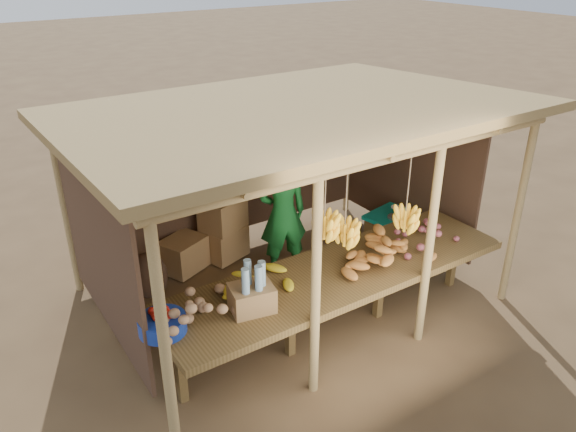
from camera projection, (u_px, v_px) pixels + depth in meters
ground at (288, 293)px, 6.87m from camera, size 60.00×60.00×0.00m
stall_structure at (284, 142)px, 6.06m from camera, size 4.70×3.50×2.43m
counter at (338, 276)px, 5.83m from camera, size 3.90×1.05×0.80m
potato_heap at (189, 307)px, 4.93m from camera, size 0.95×0.61×0.36m
sweet_potato_heap at (381, 248)px, 5.88m from camera, size 1.14×0.87×0.36m
onion_heap at (420, 227)px, 6.32m from camera, size 0.94×0.68×0.36m
banana_pile at (255, 272)px, 5.47m from camera, size 0.67×0.43×0.35m
tomato_basin at (162, 323)px, 4.87m from camera, size 0.42×0.42×0.22m
bottle_box at (252, 292)px, 5.12m from camera, size 0.45×0.38×0.50m
vendor at (283, 214)px, 6.94m from camera, size 0.69×0.53×1.68m
tarp_crate at (391, 233)px, 7.61m from camera, size 0.74×0.67×0.77m
carton_stack at (210, 236)px, 7.38m from camera, size 1.25×0.60×0.86m
burlap_sacks at (132, 277)px, 6.69m from camera, size 0.87×0.45×0.61m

